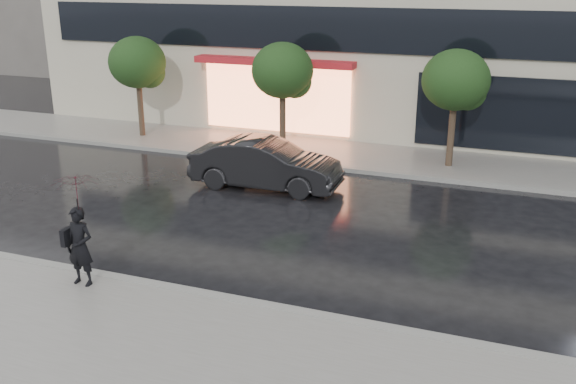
% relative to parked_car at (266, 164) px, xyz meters
% --- Properties ---
extents(ground, '(120.00, 120.00, 0.00)m').
position_rel_parked_car_xyz_m(ground, '(2.01, -6.00, -0.76)').
color(ground, black).
rests_on(ground, ground).
extents(sidewalk_near, '(60.00, 4.50, 0.12)m').
position_rel_parked_car_xyz_m(sidewalk_near, '(2.01, -9.25, -0.70)').
color(sidewalk_near, slate).
rests_on(sidewalk_near, ground).
extents(sidewalk_far, '(60.00, 3.50, 0.12)m').
position_rel_parked_car_xyz_m(sidewalk_far, '(2.01, 4.25, -0.70)').
color(sidewalk_far, slate).
rests_on(sidewalk_far, ground).
extents(curb_near, '(60.00, 0.25, 0.14)m').
position_rel_parked_car_xyz_m(curb_near, '(2.01, -7.00, -0.69)').
color(curb_near, gray).
rests_on(curb_near, ground).
extents(curb_far, '(60.00, 0.25, 0.14)m').
position_rel_parked_car_xyz_m(curb_far, '(2.01, 2.50, -0.69)').
color(curb_far, gray).
rests_on(curb_far, ground).
extents(tree_far_west, '(2.20, 2.20, 3.99)m').
position_rel_parked_car_xyz_m(tree_far_west, '(-6.93, 4.03, 2.17)').
color(tree_far_west, '#33261C').
rests_on(tree_far_west, ground).
extents(tree_mid_west, '(2.20, 2.20, 3.99)m').
position_rel_parked_car_xyz_m(tree_mid_west, '(-0.93, 4.03, 2.17)').
color(tree_mid_west, '#33261C').
rests_on(tree_mid_west, ground).
extents(tree_mid_east, '(2.20, 2.20, 3.99)m').
position_rel_parked_car_xyz_m(tree_mid_east, '(5.07, 4.03, 2.17)').
color(tree_mid_east, '#33261C').
rests_on(tree_mid_east, ground).
extents(parked_car, '(4.63, 1.72, 1.51)m').
position_rel_parked_car_xyz_m(parked_car, '(0.00, 0.00, 0.00)').
color(parked_car, black).
rests_on(parked_car, ground).
extents(pedestrian_with_umbrella, '(0.95, 0.97, 2.39)m').
position_rel_parked_car_xyz_m(pedestrian_with_umbrella, '(-1.00, -7.50, 0.93)').
color(pedestrian_with_umbrella, black).
rests_on(pedestrian_with_umbrella, sidewalk_near).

